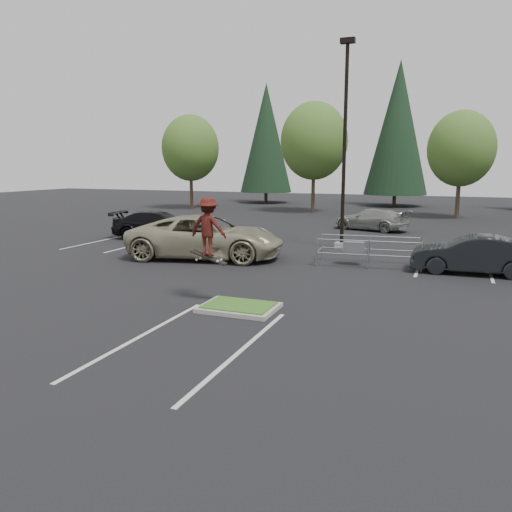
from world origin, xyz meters
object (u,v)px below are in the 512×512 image
(decid_a, at_px, (191,150))
(car_r_charc, at_px, (473,255))
(decid_c, at_px, (461,151))
(skateboarder, at_px, (208,227))
(light_pole, at_px, (344,157))
(car_far_silver, at_px, (372,219))
(conif_a, at_px, (266,138))
(decid_b, at_px, (314,143))
(conif_b, at_px, (398,128))
(cart_corral, at_px, (358,247))
(car_l_tan, at_px, (205,237))
(car_l_black, at_px, (159,225))

(decid_a, height_order, car_r_charc, decid_a)
(decid_c, bearing_deg, skateboarder, -103.75)
(light_pole, xyz_separation_m, car_far_silver, (0.36, 7.84, -3.85))
(decid_a, xyz_separation_m, skateboarder, (16.81, -29.58, -3.25))
(car_r_charc, bearing_deg, decid_c, 179.83)
(decid_c, xyz_separation_m, conif_a, (-19.99, 10.17, 1.84))
(decid_b, relative_size, conif_b, 0.66)
(conif_a, bearing_deg, car_far_silver, -53.61)
(conif_a, bearing_deg, car_r_charc, -57.46)
(light_pole, relative_size, car_far_silver, 2.08)
(car_r_charc, bearing_deg, decid_b, -152.60)
(conif_b, distance_m, cart_corral, 33.38)
(decid_a, xyz_separation_m, car_far_silver, (18.87, -10.19, -4.88))
(light_pole, xyz_separation_m, car_l_tan, (-5.22, -5.00, -3.59))
(car_l_black, bearing_deg, car_far_silver, -62.51)
(light_pole, height_order, conif_a, conif_a)
(decid_b, height_order, decid_c, decid_b)
(car_l_black, bearing_deg, decid_b, -21.87)
(skateboarder, xyz_separation_m, car_l_black, (-8.80, 11.04, -1.54))
(car_l_black, bearing_deg, conif_a, -2.04)
(decid_a, xyz_separation_m, conif_a, (4.01, 9.97, 1.52))
(cart_corral, height_order, car_l_black, car_l_black)
(decid_b, distance_m, car_r_charc, 26.42)
(car_far_silver, bearing_deg, decid_a, -100.00)
(decid_b, relative_size, car_far_silver, 1.98)
(conif_b, relative_size, cart_corral, 3.32)
(car_l_tan, bearing_deg, decid_c, -36.33)
(cart_corral, bearing_deg, car_l_tan, -177.92)
(decid_c, bearing_deg, car_l_black, -131.10)
(conif_b, distance_m, car_far_silver, 21.88)
(car_l_tan, bearing_deg, decid_a, 18.79)
(decid_c, relative_size, conif_a, 0.64)
(car_far_silver, bearing_deg, car_l_black, -34.10)
(light_pole, bearing_deg, car_far_silver, 87.37)
(decid_b, bearing_deg, car_r_charc, -61.10)
(light_pole, relative_size, cart_corral, 2.32)
(skateboarder, bearing_deg, conif_b, -89.49)
(decid_b, relative_size, car_l_tan, 1.38)
(decid_a, distance_m, cart_corral, 30.20)
(cart_corral, bearing_deg, decid_c, 73.79)
(light_pole, relative_size, car_r_charc, 2.21)
(conif_a, relative_size, car_r_charc, 2.84)
(decid_a, bearing_deg, car_l_black, -66.63)
(decid_c, xyz_separation_m, car_far_silver, (-5.13, -9.99, -4.55))
(conif_a, xyz_separation_m, skateboarder, (12.80, -39.54, -4.77))
(car_l_black, bearing_deg, conif_b, -29.06)
(decid_c, xyz_separation_m, car_l_tan, (-10.71, -22.83, -4.28))
(light_pole, xyz_separation_m, conif_a, (-14.50, 28.00, 2.54))
(decid_a, bearing_deg, light_pole, -44.25)
(skateboarder, distance_m, car_l_tan, 7.55)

